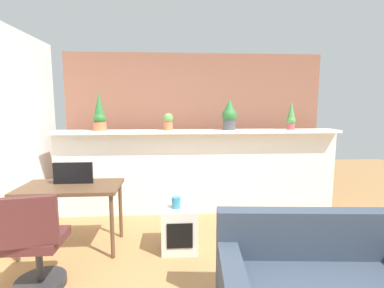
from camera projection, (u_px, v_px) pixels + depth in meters
divider_wall at (198, 173)px, 4.34m from camera, size 4.25×0.16×1.24m
plant_shelf at (198, 132)px, 4.21m from camera, size 4.25×0.37×0.04m
brick_wall_behind at (195, 129)px, 4.85m from camera, size 4.25×0.10×2.50m
potted_plant_0 at (99, 114)px, 4.09m from camera, size 0.18×0.18×0.55m
potted_plant_1 at (168, 121)px, 4.17m from camera, size 0.14×0.14×0.25m
potted_plant_2 at (229, 115)px, 4.22m from camera, size 0.22×0.22×0.46m
potted_plant_3 at (291, 116)px, 4.29m from camera, size 0.14×0.14×0.43m
desk at (71, 193)px, 3.22m from camera, size 1.10×0.60×0.75m
tv_monitor at (73, 173)px, 3.27m from camera, size 0.44×0.04×0.25m
office_chair at (36, 249)px, 2.50m from camera, size 0.48×0.48×0.91m
side_cube_shelf at (179, 228)px, 3.25m from camera, size 0.40×0.41×0.50m
vase_on_shelf at (176, 202)px, 3.19m from camera, size 0.10×0.10×0.13m
couch at (323, 288)px, 2.13m from camera, size 1.62×0.89×0.80m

